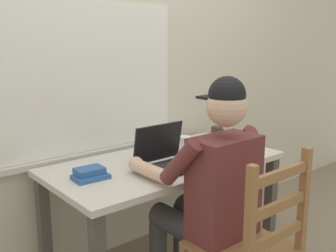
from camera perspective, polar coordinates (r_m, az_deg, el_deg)
back_wall at (r=2.60m, az=-6.64°, el=9.87°), size 6.00×0.08×2.60m
desk at (r=2.40m, az=-0.37°, el=-7.09°), size 1.39×0.70×0.70m
seated_person at (r=2.03m, az=5.78°, el=-8.59°), size 0.50×0.60×1.24m
wooden_chair at (r=1.96m, az=11.76°, el=-16.82°), size 0.42×0.42×0.94m
laptop at (r=2.24m, az=-0.11°, el=-4.52°), size 0.33×0.27×0.23m
computer_mouse at (r=2.40m, az=5.72°, el=-4.34°), size 0.06×0.10×0.03m
coffee_mug_white at (r=2.54m, az=2.37°, el=-2.57°), size 0.12×0.08×0.10m
coffee_mug_dark at (r=2.81m, az=7.02°, el=-1.14°), size 0.12×0.08×0.10m
book_stack_main at (r=2.10m, az=-11.12°, el=-6.73°), size 0.18×0.13×0.06m
paper_pile_near_laptop at (r=2.56m, az=7.18°, el=-3.56°), size 0.26×0.24×0.01m
landscape_photo_print at (r=2.51m, az=8.35°, el=-4.02°), size 0.15×0.11×0.00m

